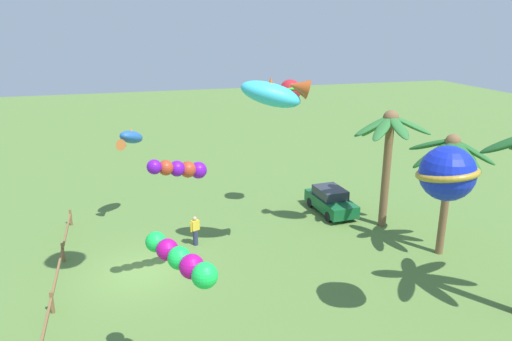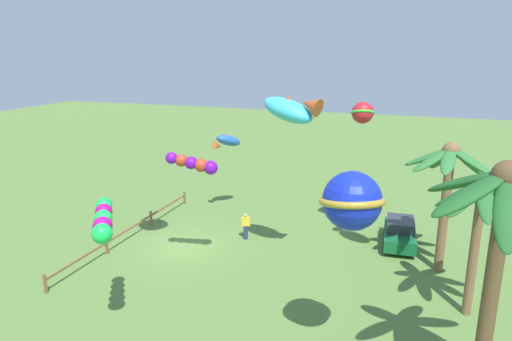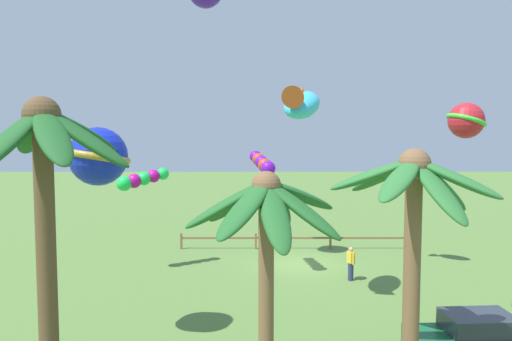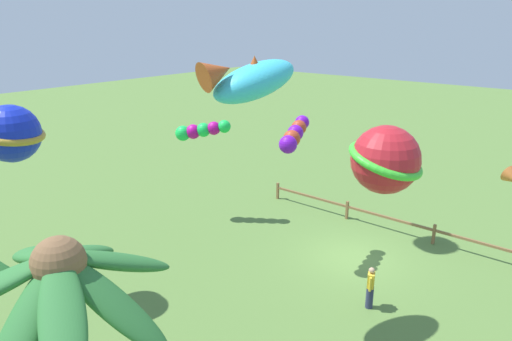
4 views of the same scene
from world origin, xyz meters
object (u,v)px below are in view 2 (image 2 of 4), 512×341
(spectator_0, at_px, (246,226))
(kite_tube_3, at_px, (103,221))
(kite_fish_2, at_px, (227,141))
(kite_ball_5, at_px, (352,201))
(palm_tree_2, at_px, (448,173))
(kite_tube_6, at_px, (194,163))
(palm_tree_1, at_px, (501,223))
(palm_tree_0, at_px, (480,206))
(kite_fish_4, at_px, (291,109))
(kite_ball_7, at_px, (363,113))
(parked_car_0, at_px, (400,232))

(spectator_0, height_order, kite_tube_3, kite_tube_3)
(kite_fish_2, distance_m, kite_ball_5, 16.91)
(spectator_0, distance_m, kite_ball_5, 13.18)
(palm_tree_2, relative_size, kite_tube_6, 2.71)
(palm_tree_2, bearing_deg, palm_tree_1, 5.48)
(kite_ball_5, bearing_deg, palm_tree_2, 159.92)
(palm_tree_1, bearing_deg, palm_tree_0, 178.32)
(palm_tree_0, relative_size, kite_ball_5, 2.17)
(kite_tube_3, xyz_separation_m, kite_ball_5, (-0.63, 9.08, 1.61))
(kite_tube_6, bearing_deg, kite_fish_4, 108.25)
(palm_tree_0, bearing_deg, palm_tree_2, -164.87)
(kite_fish_4, relative_size, kite_tube_6, 1.38)
(palm_tree_0, bearing_deg, kite_ball_7, -141.37)
(spectator_0, xyz_separation_m, kite_tube_6, (4.16, -1.09, 4.68))
(palm_tree_2, xyz_separation_m, kite_fish_2, (-4.38, -13.42, -0.15))
(kite_fish_2, relative_size, kite_ball_7, 1.48)
(kite_fish_4, xyz_separation_m, kite_ball_7, (-5.45, 2.69, -0.74))
(kite_ball_5, bearing_deg, parked_car_0, 173.57)
(kite_tube_3, bearing_deg, palm_tree_2, 128.19)
(palm_tree_2, xyz_separation_m, kite_ball_5, (9.14, -3.34, 1.11))
(palm_tree_2, height_order, kite_ball_5, kite_ball_5)
(palm_tree_1, relative_size, kite_fish_4, 2.35)
(parked_car_0, bearing_deg, kite_fish_2, -98.82)
(spectator_0, bearing_deg, palm_tree_2, 87.71)
(palm_tree_0, height_order, kite_fish_4, kite_fish_4)
(kite_fish_4, xyz_separation_m, kite_ball_5, (6.87, 3.91, -1.91))
(palm_tree_1, bearing_deg, kite_tube_6, -113.30)
(parked_car_0, distance_m, kite_tube_3, 16.63)
(palm_tree_2, height_order, spectator_0, palm_tree_2)
(palm_tree_0, relative_size, kite_tube_6, 2.50)
(spectator_0, relative_size, kite_tube_6, 0.65)
(palm_tree_0, distance_m, kite_ball_5, 7.03)
(palm_tree_2, height_order, kite_fish_2, palm_tree_2)
(spectator_0, xyz_separation_m, kite_ball_7, (-2.75, 6.05, 6.60))
(kite_tube_6, bearing_deg, parked_car_0, 123.24)
(palm_tree_0, xyz_separation_m, kite_ball_7, (-7.00, -5.59, 2.60))
(palm_tree_1, height_order, spectator_0, palm_tree_1)
(kite_fish_2, bearing_deg, kite_fish_4, 42.84)
(palm_tree_1, bearing_deg, kite_tube_3, -87.31)
(parked_car_0, distance_m, kite_fish_2, 12.29)
(parked_car_0, relative_size, kite_ball_5, 1.41)
(parked_car_0, distance_m, kite_fish_4, 10.29)
(spectator_0, relative_size, kite_ball_7, 1.01)
(kite_ball_5, bearing_deg, palm_tree_0, 140.54)
(kite_fish_4, height_order, kite_tube_6, kite_fish_4)
(palm_tree_1, bearing_deg, spectator_0, -129.81)
(palm_tree_1, bearing_deg, kite_ball_7, -156.19)
(palm_tree_0, relative_size, kite_fish_2, 2.62)
(palm_tree_2, relative_size, parked_car_0, 1.66)
(spectator_0, bearing_deg, kite_tube_6, -14.63)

